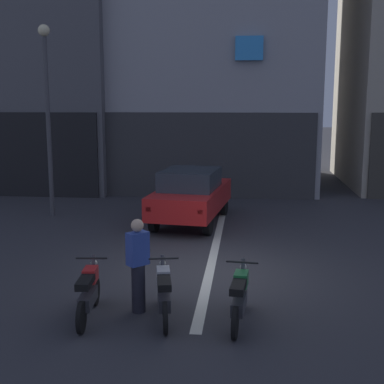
# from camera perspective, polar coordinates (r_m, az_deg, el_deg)

# --- Properties ---
(ground_plane) EXTENTS (120.00, 120.00, 0.00)m
(ground_plane) POSITION_cam_1_polar(r_m,az_deg,el_deg) (11.32, 1.93, -8.84)
(ground_plane) COLOR #333338
(lane_centre_line) EXTENTS (0.20, 18.00, 0.01)m
(lane_centre_line) POSITION_cam_1_polar(r_m,az_deg,el_deg) (17.10, 3.42, -2.29)
(lane_centre_line) COLOR silver
(lane_centre_line) RESTS_ON ground
(building_mid_block) EXTENTS (9.83, 8.71, 14.57)m
(building_mid_block) POSITION_cam_1_polar(r_m,az_deg,el_deg) (23.95, 0.80, 18.78)
(building_mid_block) COLOR #9E9EA3
(building_mid_block) RESTS_ON ground
(car_red_crossing_near) EXTENTS (2.24, 4.28, 1.64)m
(car_red_crossing_near) POSITION_cam_1_polar(r_m,az_deg,el_deg) (15.51, -0.10, -0.24)
(car_red_crossing_near) COLOR black
(car_red_crossing_near) RESTS_ON ground
(street_lamp) EXTENTS (0.36, 0.36, 5.92)m
(street_lamp) POSITION_cam_1_polar(r_m,az_deg,el_deg) (16.95, -15.61, 9.73)
(street_lamp) COLOR #47474C
(street_lamp) RESTS_ON ground
(motorcycle_red_row_leftmost) EXTENTS (0.55, 1.67, 0.98)m
(motorcycle_red_row_leftmost) POSITION_cam_1_polar(r_m,az_deg,el_deg) (9.14, -11.29, -10.73)
(motorcycle_red_row_leftmost) COLOR black
(motorcycle_red_row_leftmost) RESTS_ON ground
(motorcycle_silver_row_left_mid) EXTENTS (0.55, 1.65, 0.98)m
(motorcycle_silver_row_left_mid) POSITION_cam_1_polar(r_m,az_deg,el_deg) (8.96, -3.12, -10.97)
(motorcycle_silver_row_left_mid) COLOR black
(motorcycle_silver_row_left_mid) RESTS_ON ground
(motorcycle_green_row_centre) EXTENTS (0.55, 1.67, 0.98)m
(motorcycle_green_row_centre) POSITION_cam_1_polar(r_m,az_deg,el_deg) (8.80, 5.24, -11.41)
(motorcycle_green_row_centre) COLOR black
(motorcycle_green_row_centre) RESTS_ON ground
(person_by_motorcycles) EXTENTS (0.41, 0.41, 1.67)m
(person_by_motorcycles) POSITION_cam_1_polar(r_m,az_deg,el_deg) (9.13, -5.95, -7.97)
(person_by_motorcycles) COLOR #23232D
(person_by_motorcycles) RESTS_ON ground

